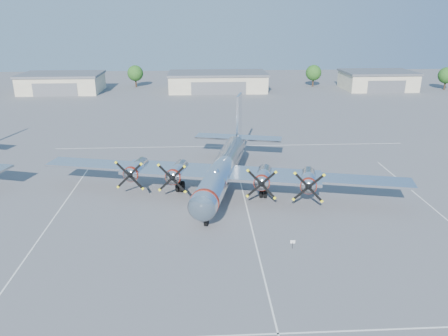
{
  "coord_description": "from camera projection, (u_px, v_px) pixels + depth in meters",
  "views": [
    {
      "loc": [
        -5.31,
        -47.3,
        21.81
      ],
      "look_at": [
        -2.41,
        4.76,
        3.2
      ],
      "focal_mm": 35.0,
      "sensor_mm": 36.0,
      "label": 1
    }
  ],
  "objects": [
    {
      "name": "tree_west",
      "position": [
        135.0,
        73.0,
        134.0
      ],
      "size": [
        4.8,
        4.8,
        6.64
      ],
      "color": "#382619",
      "rests_on": "ground"
    },
    {
      "name": "parking_lines",
      "position": [
        248.0,
        212.0,
        50.44
      ],
      "size": [
        60.0,
        50.08,
        0.01
      ],
      "color": "silver",
      "rests_on": "ground"
    },
    {
      "name": "main_bomber_b29",
      "position": [
        224.0,
        189.0,
        57.26
      ],
      "size": [
        51.54,
        40.85,
        10.08
      ],
      "primitive_type": null,
      "rotation": [
        0.0,
        0.0,
        -0.23
      ],
      "color": "silver",
      "rests_on": "ground"
    },
    {
      "name": "info_placard",
      "position": [
        293.0,
        243.0,
        42.52
      ],
      "size": [
        0.48,
        0.08,
        0.91
      ],
      "rotation": [
        0.0,
        0.0,
        -0.09
      ],
      "color": "black",
      "rests_on": "ground"
    },
    {
      "name": "tree_far_east",
      "position": [
        446.0,
        75.0,
        129.46
      ],
      "size": [
        4.8,
        4.8,
        6.64
      ],
      "color": "#382619",
      "rests_on": "ground"
    },
    {
      "name": "hangar_west",
      "position": [
        62.0,
        83.0,
        125.9
      ],
      "size": [
        22.6,
        14.6,
        5.4
      ],
      "color": "#B7AB92",
      "rests_on": "ground"
    },
    {
      "name": "hangar_center",
      "position": [
        218.0,
        81.0,
        128.25
      ],
      "size": [
        28.6,
        14.6,
        5.4
      ],
      "color": "#B7AB92",
      "rests_on": "ground"
    },
    {
      "name": "tree_east",
      "position": [
        314.0,
        73.0,
        134.99
      ],
      "size": [
        4.8,
        4.8,
        6.64
      ],
      "color": "#382619",
      "rests_on": "ground"
    },
    {
      "name": "hangar_east",
      "position": [
        377.0,
        80.0,
        130.76
      ],
      "size": [
        20.6,
        14.6,
        5.4
      ],
      "color": "#B7AB92",
      "rests_on": "ground"
    },
    {
      "name": "ground",
      "position": [
        246.0,
        206.0,
        52.09
      ],
      "size": [
        260.0,
        260.0,
        0.0
      ],
      "primitive_type": "plane",
      "color": "#58585B",
      "rests_on": "ground"
    }
  ]
}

